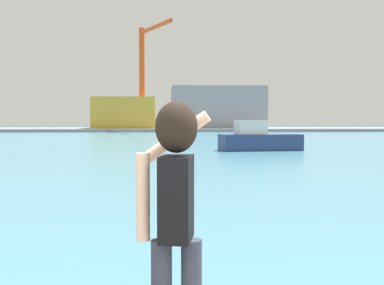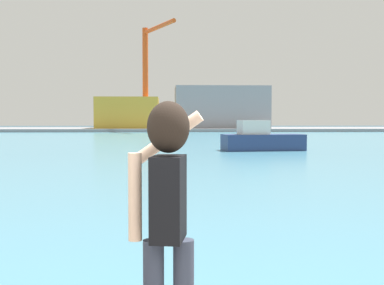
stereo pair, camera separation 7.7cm
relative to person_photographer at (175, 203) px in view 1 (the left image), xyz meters
The scene contains 8 objects.
ground_plane 49.25m from the person_photographer, 89.52° to the left, with size 220.00×220.00×0.00m, color #334751.
harbor_water 51.25m from the person_photographer, 89.54° to the left, with size 140.00×100.00×0.02m, color teal.
far_shore_dock 91.24m from the person_photographer, 89.74° to the left, with size 140.00×20.00×0.54m, color gray.
person_photographer is the anchor object (origin of this frame).
boat_moored 32.81m from the person_photographer, 78.15° to the left, with size 5.89×2.87×2.14m.
warehouse_left 90.57m from the person_photographer, 94.34° to the left, with size 11.06×11.70×5.55m, color gold.
warehouse_right 90.84m from the person_photographer, 83.55° to the left, with size 16.90×10.14×7.58m, color gray.
port_crane 86.11m from the person_photographer, 91.98° to the left, with size 5.72×11.98×17.70m.
Camera 1 is at (-0.49, -2.55, 2.27)m, focal length 47.40 mm.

